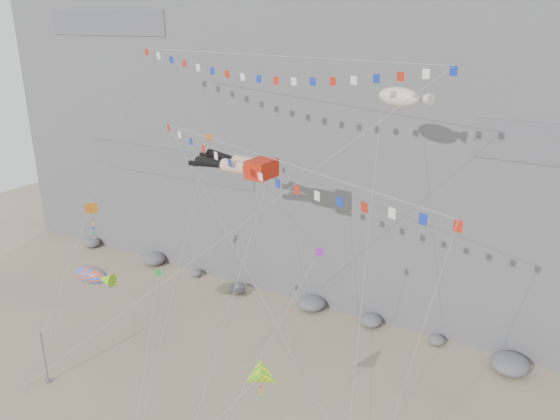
% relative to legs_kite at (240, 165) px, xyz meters
% --- Properties ---
extents(ground, '(120.00, 120.00, 0.00)m').
position_rel_legs_kite_xyz_m(ground, '(0.98, -6.76, -16.55)').
color(ground, tan).
rests_on(ground, ground).
extents(cliff, '(80.00, 28.00, 50.00)m').
position_rel_legs_kite_xyz_m(cliff, '(0.98, 25.24, 8.45)').
color(cliff, slate).
rests_on(cliff, ground).
extents(talus_boulders, '(60.00, 3.00, 1.20)m').
position_rel_legs_kite_xyz_m(talus_boulders, '(0.98, 10.24, -15.95)').
color(talus_boulders, slate).
rests_on(talus_boulders, ground).
extents(anchor_pole_left, '(0.12, 0.12, 4.35)m').
position_rel_legs_kite_xyz_m(anchor_pole_left, '(-11.61, -9.86, -14.37)').
color(anchor_pole_left, gray).
rests_on(anchor_pole_left, ground).
extents(legs_kite, '(8.39, 15.03, 21.42)m').
position_rel_legs_kite_xyz_m(legs_kite, '(0.00, 0.00, 0.00)').
color(legs_kite, red).
rests_on(legs_kite, ground).
extents(flag_banner_upper, '(27.11, 15.81, 30.68)m').
position_rel_legs_kite_xyz_m(flag_banner_upper, '(0.97, 2.26, 7.45)').
color(flag_banner_upper, red).
rests_on(flag_banner_upper, ground).
extents(flag_banner_lower, '(25.65, 10.89, 21.13)m').
position_rel_legs_kite_xyz_m(flag_banner_lower, '(4.38, -3.15, 1.74)').
color(flag_banner_lower, red).
rests_on(flag_banner_lower, ground).
extents(harlequin_kite, '(4.41, 6.28, 14.21)m').
position_rel_legs_kite_xyz_m(harlequin_kite, '(-10.52, -4.80, -3.75)').
color(harlequin_kite, red).
rests_on(harlequin_kite, ground).
extents(fish_windsock, '(4.24, 6.94, 10.00)m').
position_rel_legs_kite_xyz_m(fish_windsock, '(-10.11, -5.87, -8.76)').
color(fish_windsock, '#F54D0C').
rests_on(fish_windsock, ground).
extents(delta_kite, '(5.91, 5.76, 9.71)m').
position_rel_legs_kite_xyz_m(delta_kite, '(7.13, -8.88, -9.76)').
color(delta_kite, yellow).
rests_on(delta_kite, ground).
extents(blimp_windsock, '(4.78, 14.30, 25.31)m').
position_rel_legs_kite_xyz_m(blimp_windsock, '(10.16, 3.80, 5.01)').
color(blimp_windsock, beige).
rests_on(blimp_windsock, ground).
extents(small_kite_a, '(4.15, 14.47, 22.78)m').
position_rel_legs_kite_xyz_m(small_kite_a, '(-3.87, 1.36, 0.74)').
color(small_kite_a, orange).
rests_on(small_kite_a, ground).
extents(small_kite_b, '(4.56, 9.16, 15.58)m').
position_rel_legs_kite_xyz_m(small_kite_b, '(7.74, -2.91, -4.29)').
color(small_kite_b, purple).
rests_on(small_kite_b, ground).
extents(small_kite_c, '(4.76, 8.94, 13.27)m').
position_rel_legs_kite_xyz_m(small_kite_c, '(-3.30, -5.72, -7.25)').
color(small_kite_c, green).
rests_on(small_kite_c, ground).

